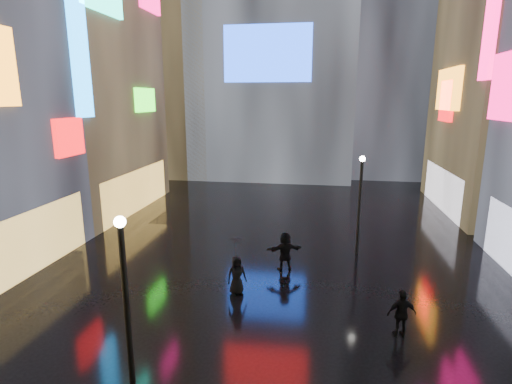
# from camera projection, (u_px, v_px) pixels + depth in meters

# --- Properties ---
(ground) EXTENTS (140.00, 140.00, 0.00)m
(ground) POSITION_uv_depth(u_px,v_px,m) (279.00, 248.00, 21.94)
(ground) COLOR black
(ground) RESTS_ON ground
(building_left_far) EXTENTS (10.28, 12.00, 22.00)m
(building_left_far) POSITION_uv_depth(u_px,v_px,m) (62.00, 55.00, 27.71)
(building_left_far) COLOR black
(building_left_far) RESTS_ON ground
(tower_flank_right) EXTENTS (12.00, 12.00, 34.00)m
(tower_flank_right) POSITION_uv_depth(u_px,v_px,m) (393.00, 11.00, 41.67)
(tower_flank_right) COLOR black
(tower_flank_right) RESTS_ON ground
(tower_flank_left) EXTENTS (10.00, 10.00, 26.00)m
(tower_flank_left) POSITION_uv_depth(u_px,v_px,m) (171.00, 51.00, 42.32)
(tower_flank_left) COLOR black
(tower_flank_left) RESTS_ON ground
(lamp_near) EXTENTS (0.30, 0.30, 5.20)m
(lamp_near) POSITION_uv_depth(u_px,v_px,m) (126.00, 300.00, 10.23)
(lamp_near) COLOR black
(lamp_near) RESTS_ON ground
(lamp_far) EXTENTS (0.30, 0.30, 5.20)m
(lamp_far) POSITION_uv_depth(u_px,v_px,m) (360.00, 199.00, 20.54)
(lamp_far) COLOR black
(lamp_far) RESTS_ON ground
(pedestrian_3) EXTENTS (1.06, 0.61, 1.70)m
(pedestrian_3) POSITION_uv_depth(u_px,v_px,m) (402.00, 314.00, 13.59)
(pedestrian_3) COLOR black
(pedestrian_3) RESTS_ON ground
(pedestrian_4) EXTENTS (0.96, 0.85, 1.66)m
(pedestrian_4) POSITION_uv_depth(u_px,v_px,m) (237.00, 275.00, 16.60)
(pedestrian_4) COLOR black
(pedestrian_4) RESTS_ON ground
(pedestrian_5) EXTENTS (1.82, 1.09, 1.87)m
(pedestrian_5) POSITION_uv_depth(u_px,v_px,m) (285.00, 251.00, 18.93)
(pedestrian_5) COLOR black
(pedestrian_5) RESTS_ON ground
(umbrella_2) EXTENTS (1.13, 1.12, 0.83)m
(umbrella_2) POSITION_uv_depth(u_px,v_px,m) (236.00, 247.00, 16.32)
(umbrella_2) COLOR black
(umbrella_2) RESTS_ON pedestrian_4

